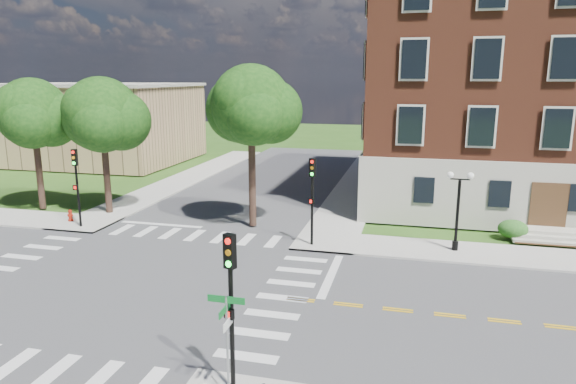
% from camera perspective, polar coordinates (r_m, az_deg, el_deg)
% --- Properties ---
extents(ground, '(160.00, 160.00, 0.00)m').
position_cam_1_polar(ground, '(24.83, -17.18, -9.54)').
color(ground, '#2A5116').
rests_on(ground, ground).
extents(road_ew, '(90.00, 12.00, 0.01)m').
position_cam_1_polar(road_ew, '(24.83, -17.18, -9.53)').
color(road_ew, '#3D3D3F').
rests_on(road_ew, ground).
extents(road_ns, '(12.00, 90.00, 0.01)m').
position_cam_1_polar(road_ns, '(24.83, -17.18, -9.52)').
color(road_ns, '#3D3D3F').
rests_on(road_ns, ground).
extents(sidewalk_ne, '(34.00, 34.00, 0.12)m').
position_cam_1_polar(sidewalk_ne, '(36.19, 18.37, -2.50)').
color(sidewalk_ne, '#9E9B93').
rests_on(sidewalk_ne, ground).
extents(sidewalk_nw, '(34.00, 34.00, 0.12)m').
position_cam_1_polar(sidewalk_nw, '(45.46, -23.93, 0.07)').
color(sidewalk_nw, '#9E9B93').
rests_on(sidewalk_nw, ground).
extents(crosswalk_east, '(2.20, 10.20, 0.02)m').
position_cam_1_polar(crosswalk_east, '(22.16, -0.65, -11.71)').
color(crosswalk_east, silver).
rests_on(crosswalk_east, ground).
extents(stop_bar_east, '(0.40, 5.50, 0.00)m').
position_cam_1_polar(stop_bar_east, '(24.57, 4.80, -9.23)').
color(stop_bar_east, silver).
rests_on(stop_bar_east, ground).
extents(secondary_building, '(20.40, 15.40, 8.30)m').
position_cam_1_polar(secondary_building, '(60.44, -20.86, 7.28)').
color(secondary_building, '#A37F5A').
rests_on(secondary_building, ground).
extents(tree_b, '(4.73, 4.73, 8.99)m').
position_cam_1_polar(tree_b, '(38.88, -26.49, 7.79)').
color(tree_b, black).
rests_on(tree_b, ground).
extents(tree_c, '(4.95, 4.95, 9.07)m').
position_cam_1_polar(tree_c, '(36.01, -19.97, 8.03)').
color(tree_c, black).
rests_on(tree_c, ground).
extents(tree_d, '(4.80, 4.80, 9.80)m').
position_cam_1_polar(tree_d, '(30.79, -4.12, 9.55)').
color(tree_d, black).
rests_on(tree_d, ground).
extents(traffic_signal_se, '(0.38, 0.45, 4.80)m').
position_cam_1_polar(traffic_signal_se, '(14.89, -6.39, -11.07)').
color(traffic_signal_se, black).
rests_on(traffic_signal_se, ground).
extents(traffic_signal_ne, '(0.38, 0.46, 4.80)m').
position_cam_1_polar(traffic_signal_ne, '(27.61, 2.71, 0.20)').
color(traffic_signal_ne, black).
rests_on(traffic_signal_ne, ground).
extents(traffic_signal_nw, '(0.36, 0.42, 4.80)m').
position_cam_1_polar(traffic_signal_nw, '(33.53, -22.46, 1.48)').
color(traffic_signal_nw, black).
rests_on(traffic_signal_nw, ground).
extents(twin_lamp_west, '(1.36, 0.36, 4.23)m').
position_cam_1_polar(twin_lamp_west, '(28.28, 18.36, -1.52)').
color(twin_lamp_west, black).
rests_on(twin_lamp_west, ground).
extents(street_sign_pole, '(1.10, 1.10, 3.10)m').
position_cam_1_polar(street_sign_pole, '(14.99, -6.78, -14.62)').
color(street_sign_pole, gray).
rests_on(street_sign_pole, ground).
extents(fire_hydrant, '(0.35, 0.35, 0.75)m').
position_cam_1_polar(fire_hydrant, '(35.63, -23.03, -2.44)').
color(fire_hydrant, '#A11C0C').
rests_on(fire_hydrant, ground).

